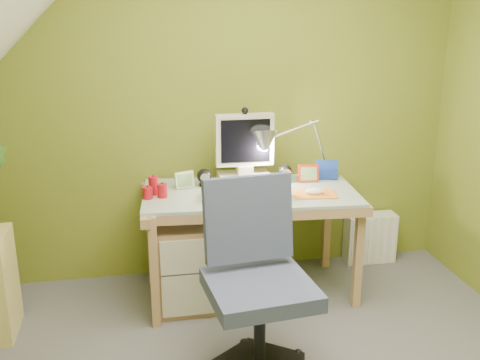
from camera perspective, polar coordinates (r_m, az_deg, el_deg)
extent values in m
cube|color=olive|center=(3.81, -1.69, 7.66)|extent=(3.20, 0.01, 2.40)
cube|color=white|center=(2.16, -22.67, 16.45)|extent=(1.10, 3.20, 1.10)
cube|color=white|center=(3.40, 0.18, -1.74)|extent=(0.50, 0.26, 0.02)
cube|color=orange|center=(3.51, 7.58, -1.40)|extent=(0.29, 0.22, 0.01)
ellipsoid|color=white|center=(3.51, 7.59, -1.15)|extent=(0.13, 0.09, 0.04)
cylinder|color=maroon|center=(3.50, 4.18, -0.63)|extent=(0.08, 0.08, 0.09)
cube|color=red|center=(3.74, 6.96, 0.68)|extent=(0.14, 0.03, 0.12)
cube|color=#16359A|center=(3.82, 8.79, 1.04)|extent=(0.15, 0.06, 0.13)
cube|color=#BED290|center=(3.61, -5.66, 0.01)|extent=(0.13, 0.06, 0.11)
cube|color=silver|center=(4.31, 13.05, -5.74)|extent=(0.37, 0.15, 0.37)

